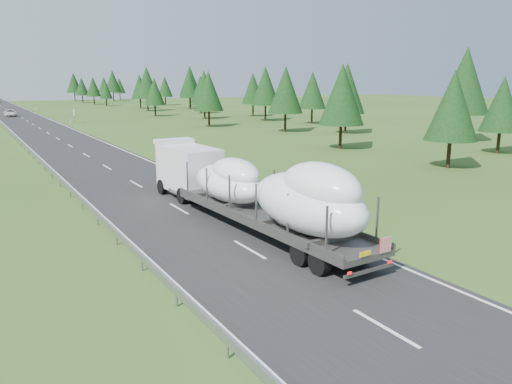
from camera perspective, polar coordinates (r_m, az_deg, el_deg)
ground at (r=24.12m, az=-0.75°, el=-6.63°), size 400.00×400.00×0.00m
road_surface at (r=120.58m, az=-25.20°, el=7.67°), size 10.00×400.00×0.02m
marker_posts at (r=175.85m, az=-24.89°, el=9.07°), size 0.13×350.08×1.00m
highway_sign at (r=101.67m, az=-20.10°, el=8.42°), size 0.08×0.90×2.60m
tree_line_right at (r=118.27m, az=-5.58°, el=11.92°), size 28.37×240.38×12.30m
boat_truck at (r=27.08m, az=-0.65°, el=0.63°), size 3.64×20.74×4.47m
distant_van at (r=126.56m, az=-26.27°, el=8.10°), size 2.79×5.64×1.54m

